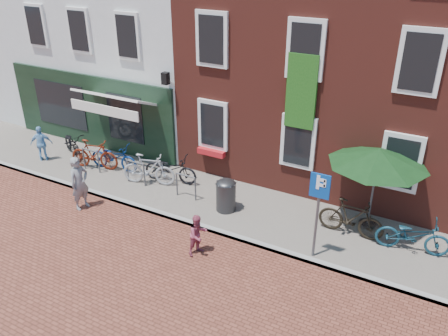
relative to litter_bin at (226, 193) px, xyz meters
The scene contains 18 objects.
ground 2.38m from the litter_bin, 149.20° to the right, with size 80.00×80.00×0.00m, color brown.
sidewalk 1.19m from the litter_bin, 160.90° to the left, with size 24.00×3.00×0.10m, color slate.
building_stucco 9.85m from the litter_bin, 140.04° to the left, with size 8.00×8.00×9.00m, color silver.
building_brick_mid 7.26m from the litter_bin, 89.60° to the left, with size 6.00×8.00×10.00m, color maroon.
filler_left 16.05m from the litter_bin, 158.03° to the left, with size 7.00×8.00×9.00m, color silver.
litter_bin is the anchor object (origin of this frame).
parking_sign 3.41m from the litter_bin, 16.72° to the right, with size 0.50×0.08×2.43m.
parasol 4.53m from the litter_bin, 17.05° to the left, with size 2.72×2.72×2.51m.
woman 4.50m from the litter_bin, 155.32° to the right, with size 0.63×0.41×1.72m, color gray.
boy 2.17m from the litter_bin, 81.56° to the right, with size 0.57×0.44×1.17m, color #9D3E53.
cafe_person 7.68m from the litter_bin, behind, with size 0.79×0.33×1.34m, color #75AFDB.
bicycle_0 6.98m from the litter_bin, behind, with size 0.65×1.88×0.99m, color black.
bicycle_1 5.50m from the litter_bin, behind, with size 0.51×1.82×1.09m, color #5A190B.
bicycle_2 4.85m from the litter_bin, behind, with size 0.65×1.88×0.99m, color navy.
bicycle_3 3.07m from the litter_bin, behind, with size 0.51×1.82×1.09m, color #A1A0A2.
bicycle_4 2.61m from the litter_bin, 164.31° to the left, with size 0.65×1.88×0.99m, color black.
bicycle_5 3.71m from the litter_bin, ahead, with size 0.51×1.82×1.09m, color black.
bicycle_6 5.33m from the litter_bin, ahead, with size 0.65×1.88×0.99m, color #133A4A.
Camera 1 is at (7.63, -9.40, 7.56)m, focal length 36.68 mm.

